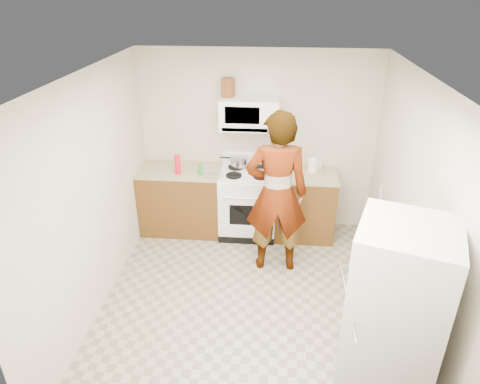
# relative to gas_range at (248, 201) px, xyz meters

# --- Properties ---
(floor) EXTENTS (3.60, 3.60, 0.00)m
(floor) POSITION_rel_gas_range_xyz_m (0.10, -1.48, -0.49)
(floor) COLOR gray
(floor) RESTS_ON ground
(back_wall) EXTENTS (3.20, 0.02, 2.50)m
(back_wall) POSITION_rel_gas_range_xyz_m (0.10, 0.31, 0.76)
(back_wall) COLOR beige
(back_wall) RESTS_ON floor
(right_wall) EXTENTS (0.02, 3.60, 2.50)m
(right_wall) POSITION_rel_gas_range_xyz_m (1.69, -1.48, 0.76)
(right_wall) COLOR beige
(right_wall) RESTS_ON floor
(cabinet_left) EXTENTS (1.12, 0.62, 0.90)m
(cabinet_left) POSITION_rel_gas_range_xyz_m (-0.94, 0.01, -0.04)
(cabinet_left) COLOR brown
(cabinet_left) RESTS_ON floor
(counter_left) EXTENTS (1.14, 0.64, 0.03)m
(counter_left) POSITION_rel_gas_range_xyz_m (-0.94, 0.01, 0.43)
(counter_left) COLOR tan
(counter_left) RESTS_ON cabinet_left
(cabinet_right) EXTENTS (0.80, 0.62, 0.90)m
(cabinet_right) POSITION_rel_gas_range_xyz_m (0.78, 0.01, -0.04)
(cabinet_right) COLOR brown
(cabinet_right) RESTS_ON floor
(counter_right) EXTENTS (0.82, 0.64, 0.03)m
(counter_right) POSITION_rel_gas_range_xyz_m (0.78, 0.01, 0.43)
(counter_right) COLOR tan
(counter_right) RESTS_ON cabinet_right
(gas_range) EXTENTS (0.76, 0.65, 1.13)m
(gas_range) POSITION_rel_gas_range_xyz_m (0.00, 0.00, 0.00)
(gas_range) COLOR white
(gas_range) RESTS_ON floor
(microwave) EXTENTS (0.76, 0.38, 0.40)m
(microwave) POSITION_rel_gas_range_xyz_m (0.00, 0.13, 1.21)
(microwave) COLOR white
(microwave) RESTS_ON back_wall
(person) EXTENTS (0.77, 0.53, 2.02)m
(person) POSITION_rel_gas_range_xyz_m (0.39, -0.78, 0.52)
(person) COLOR tan
(person) RESTS_ON floor
(fridge) EXTENTS (0.89, 0.89, 1.70)m
(fridge) POSITION_rel_gas_range_xyz_m (1.33, -2.59, 0.36)
(fridge) COLOR silver
(fridge) RESTS_ON floor
(kettle) EXTENTS (0.14, 0.14, 0.17)m
(kettle) POSITION_rel_gas_range_xyz_m (0.86, 0.11, 0.53)
(kettle) COLOR white
(kettle) RESTS_ON counter_right
(jug) EXTENTS (0.17, 0.17, 0.24)m
(jug) POSITION_rel_gas_range_xyz_m (-0.28, 0.18, 1.53)
(jug) COLOR brown
(jug) RESTS_ON microwave
(saucepan) EXTENTS (0.29, 0.29, 0.13)m
(saucepan) POSITION_rel_gas_range_xyz_m (-0.14, 0.17, 0.53)
(saucepan) COLOR #B0AFB3
(saucepan) RESTS_ON gas_range
(tray) EXTENTS (0.26, 0.18, 0.05)m
(tray) POSITION_rel_gas_range_xyz_m (0.17, -0.06, 0.47)
(tray) COLOR white
(tray) RESTS_ON gas_range
(bottle_spray) EXTENTS (0.08, 0.08, 0.26)m
(bottle_spray) POSITION_rel_gas_range_xyz_m (-0.93, -0.14, 0.58)
(bottle_spray) COLOR red
(bottle_spray) RESTS_ON counter_left
(bottle_hot_sauce) EXTENTS (0.06, 0.06, 0.16)m
(bottle_hot_sauce) POSITION_rel_gas_range_xyz_m (-0.64, -0.07, 0.53)
(bottle_hot_sauce) COLOR orange
(bottle_hot_sauce) RESTS_ON counter_left
(bottle_green_cap) EXTENTS (0.05, 0.05, 0.16)m
(bottle_green_cap) POSITION_rel_gas_range_xyz_m (-0.62, -0.15, 0.53)
(bottle_green_cap) COLOR #198B31
(bottle_green_cap) RESTS_ON counter_left
(pot_lid) EXTENTS (0.35, 0.35, 0.01)m
(pot_lid) POSITION_rel_gas_range_xyz_m (-0.45, -0.16, 0.46)
(pot_lid) COLOR silver
(pot_lid) RESTS_ON counter_left
(broom) EXTENTS (0.14, 0.23, 1.15)m
(broom) POSITION_rel_gas_range_xyz_m (1.63, -0.65, 0.10)
(broom) COLOR silver
(broom) RESTS_ON floor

